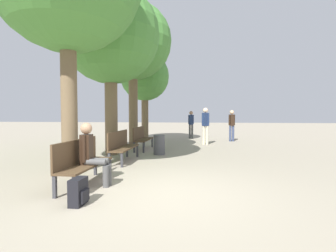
{
  "coord_description": "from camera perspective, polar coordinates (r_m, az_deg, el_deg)",
  "views": [
    {
      "loc": [
        0.74,
        -4.64,
        1.45
      ],
      "look_at": [
        -0.32,
        3.67,
        1.06
      ],
      "focal_mm": 28.0,
      "sensor_mm": 36.0,
      "label": 1
    }
  ],
  "objects": [
    {
      "name": "ground_plane",
      "position": [
        4.92,
        -1.8,
        -14.48
      ],
      "size": [
        80.0,
        80.0,
        0.0
      ],
      "primitive_type": "plane",
      "color": "gray"
    },
    {
      "name": "bench_row_0",
      "position": [
        5.64,
        -18.26,
        -6.9
      ],
      "size": [
        0.45,
        1.82,
        0.93
      ],
      "color": "#4C3823",
      "rests_on": "ground_plane"
    },
    {
      "name": "bench_row_1",
      "position": [
        8.12,
        -10.08,
        -3.94
      ],
      "size": [
        0.45,
        1.82,
        0.93
      ],
      "color": "#4C3823",
      "rests_on": "ground_plane"
    },
    {
      "name": "bench_row_2",
      "position": [
        10.69,
        -5.8,
        -2.34
      ],
      "size": [
        0.45,
        1.82,
        0.93
      ],
      "color": "#4C3823",
      "rests_on": "ground_plane"
    },
    {
      "name": "tree_row_1",
      "position": [
        9.91,
        -12.41,
        18.7
      ],
      "size": [
        3.46,
        3.46,
        5.97
      ],
      "color": "brown",
      "rests_on": "ground_plane"
    },
    {
      "name": "tree_row_2",
      "position": [
        12.87,
        -7.66,
        17.7
      ],
      "size": [
        3.61,
        3.61,
        6.65
      ],
      "color": "brown",
      "rests_on": "ground_plane"
    },
    {
      "name": "tree_row_3",
      "position": [
        15.07,
        -5.07,
        10.55
      ],
      "size": [
        2.74,
        2.74,
        4.94
      ],
      "color": "brown",
      "rests_on": "ground_plane"
    },
    {
      "name": "person_seated",
      "position": [
        5.49,
        -16.21,
        -5.58
      ],
      "size": [
        0.6,
        0.34,
        1.27
      ],
      "color": "#4C4C4C",
      "rests_on": "ground_plane"
    },
    {
      "name": "backpack",
      "position": [
        4.51,
        -18.87,
        -13.41
      ],
      "size": [
        0.22,
        0.36,
        0.43
      ],
      "color": "black",
      "rests_on": "ground_plane"
    },
    {
      "name": "pedestrian_near",
      "position": [
        12.51,
        8.16,
        0.55
      ],
      "size": [
        0.35,
        0.31,
        1.75
      ],
      "color": "beige",
      "rests_on": "ground_plane"
    },
    {
      "name": "pedestrian_mid",
      "position": [
        14.24,
        13.71,
        0.53
      ],
      "size": [
        0.33,
        0.26,
        1.65
      ],
      "color": "#384260",
      "rests_on": "ground_plane"
    },
    {
      "name": "pedestrian_far",
      "position": [
        15.58,
        5.03,
        0.72
      ],
      "size": [
        0.33,
        0.22,
        1.63
      ],
      "color": "#4C4C4C",
      "rests_on": "ground_plane"
    },
    {
      "name": "trash_bin",
      "position": [
        9.37,
        -1.92,
        -4.1
      ],
      "size": [
        0.41,
        0.41,
        0.7
      ],
      "color": "#4C4C51",
      "rests_on": "ground_plane"
    }
  ]
}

